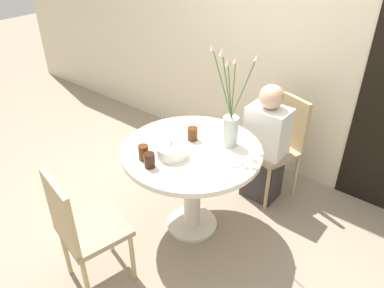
# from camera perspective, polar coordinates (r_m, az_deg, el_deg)

# --- Properties ---
(ground_plane) EXTENTS (16.00, 16.00, 0.00)m
(ground_plane) POSITION_cam_1_polar(r_m,az_deg,el_deg) (3.23, 0.00, -12.19)
(ground_plane) COLOR gray
(wall_back) EXTENTS (8.00, 0.05, 2.60)m
(wall_back) POSITION_cam_1_polar(r_m,az_deg,el_deg) (3.52, 13.46, 15.48)
(wall_back) COLOR beige
(wall_back) RESTS_ON ground_plane
(dining_table) EXTENTS (1.04, 1.04, 0.76)m
(dining_table) POSITION_cam_1_polar(r_m,az_deg,el_deg) (2.84, 0.00, -3.40)
(dining_table) COLOR silver
(dining_table) RESTS_ON ground_plane
(chair_near_front) EXTENTS (0.51, 0.51, 0.94)m
(chair_near_front) POSITION_cam_1_polar(r_m,az_deg,el_deg) (3.37, 13.15, 0.50)
(chair_near_front) COLOR #9E896B
(chair_near_front) RESTS_ON ground_plane
(chair_right_flank) EXTENTS (0.48, 0.48, 0.94)m
(chair_right_flank) POSITION_cam_1_polar(r_m,az_deg,el_deg) (2.55, -16.57, -11.90)
(chair_right_flank) COLOR #9E896B
(chair_right_flank) RESTS_ON ground_plane
(birthday_cake) EXTENTS (0.22, 0.22, 0.13)m
(birthday_cake) POSITION_cam_1_polar(r_m,az_deg,el_deg) (2.65, -3.10, -1.10)
(birthday_cake) COLOR white
(birthday_cake) RESTS_ON dining_table
(flower_vase) EXTENTS (0.35, 0.22, 0.75)m
(flower_vase) POSITION_cam_1_polar(r_m,az_deg,el_deg) (2.72, 5.87, 3.32)
(flower_vase) COLOR silver
(flower_vase) RESTS_ON dining_table
(side_plate) EXTENTS (0.17, 0.17, 0.01)m
(side_plate) POSITION_cam_1_polar(r_m,az_deg,el_deg) (2.63, 5.96, -2.52)
(side_plate) COLOR white
(side_plate) RESTS_ON dining_table
(drink_glass_0) EXTENTS (0.08, 0.08, 0.11)m
(drink_glass_0) POSITION_cam_1_polar(r_m,az_deg,el_deg) (2.55, -6.50, -2.47)
(drink_glass_0) COLOR #33190C
(drink_glass_0) RESTS_ON dining_table
(drink_glass_1) EXTENTS (0.08, 0.08, 0.10)m
(drink_glass_1) POSITION_cam_1_polar(r_m,az_deg,el_deg) (2.84, 0.09, 1.57)
(drink_glass_1) COLOR #51280F
(drink_glass_1) RESTS_ON dining_table
(drink_glass_2) EXTENTS (0.07, 0.07, 0.11)m
(drink_glass_2) POSITION_cam_1_polar(r_m,az_deg,el_deg) (2.63, -7.41, -1.29)
(drink_glass_2) COLOR #51280F
(drink_glass_2) RESTS_ON dining_table
(person_boy) EXTENTS (0.34, 0.24, 1.10)m
(person_boy) POSITION_cam_1_polar(r_m,az_deg,el_deg) (3.29, 11.11, -0.57)
(person_boy) COLOR #383333
(person_boy) RESTS_ON ground_plane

